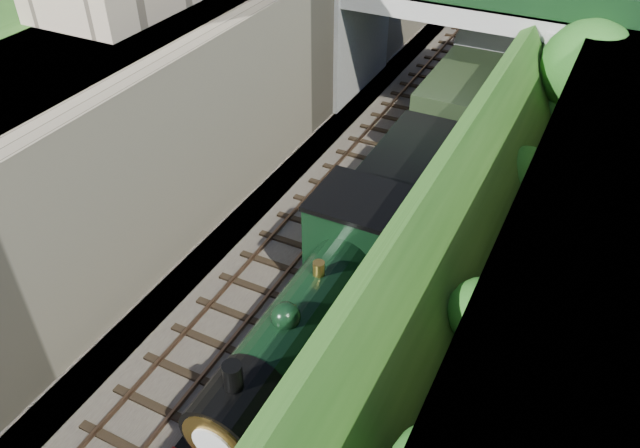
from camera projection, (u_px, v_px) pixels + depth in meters
The scene contains 11 objects.
trackbed at pixel (425, 146), 28.07m from camera, with size 10.00×90.00×0.20m, color #473F38.
retaining_wall at pixel (316, 52), 27.96m from camera, with size 1.00×90.00×7.00m, color #756B56.
street_plateau_left at pixel (249, 39), 29.21m from camera, with size 6.00×90.00×7.00m, color #262628.
embankment_slope at pixel (546, 125), 24.37m from camera, with size 4.42×90.00×6.36m.
track_left at pixel (384, 133), 28.70m from camera, with size 2.50×90.00×0.20m.
track_right at pixel (451, 149), 27.56m from camera, with size 2.50×90.00×0.20m.
road_bridge at pixel (483, 34), 28.14m from camera, with size 16.00×6.40×7.25m.
tree at pixel (591, 71), 23.60m from camera, with size 3.60×3.80×6.60m.
locomotive at pixel (316, 315), 17.27m from camera, with size 3.10×10.22×3.83m.
tender at pixel (408, 189), 22.65m from camera, with size 2.70×6.00×3.05m.
coach_front at pixel (497, 56), 31.30m from camera, with size 2.90×18.00×3.70m.
Camera 1 is at (6.76, -3.91, 14.43)m, focal length 35.00 mm.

